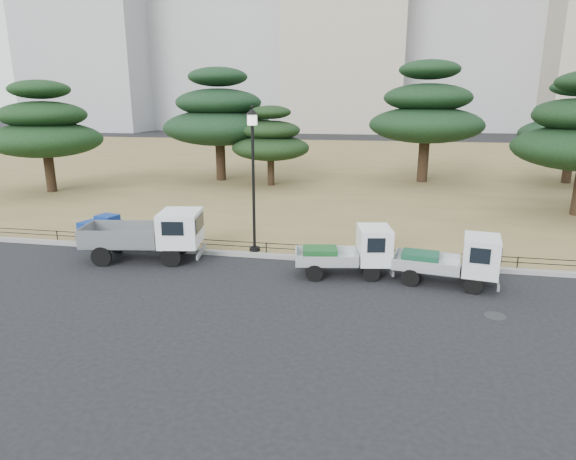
% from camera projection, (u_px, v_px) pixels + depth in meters
% --- Properties ---
extents(ground, '(220.00, 220.00, 0.00)m').
position_uv_depth(ground, '(276.00, 284.00, 15.70)').
color(ground, black).
extents(lawn, '(120.00, 56.00, 0.15)m').
position_uv_depth(lawn, '(348.00, 165.00, 44.68)').
color(lawn, olive).
rests_on(lawn, ground).
extents(curb, '(120.00, 0.25, 0.16)m').
position_uv_depth(curb, '(291.00, 257.00, 18.14)').
color(curb, gray).
rests_on(curb, ground).
extents(truck_large, '(4.51, 2.40, 1.87)m').
position_uv_depth(truck_large, '(150.00, 233.00, 17.85)').
color(truck_large, black).
rests_on(truck_large, ground).
extents(truck_kei_front, '(3.37, 1.88, 1.69)m').
position_uv_depth(truck_kei_front, '(351.00, 252.00, 16.31)').
color(truck_kei_front, black).
rests_on(truck_kei_front, ground).
extents(truck_kei_rear, '(3.38, 1.82, 1.68)m').
position_uv_depth(truck_kei_rear, '(454.00, 260.00, 15.45)').
color(truck_kei_rear, black).
rests_on(truck_kei_rear, ground).
extents(street_lamp, '(0.48, 0.48, 5.38)m').
position_uv_depth(street_lamp, '(253.00, 157.00, 17.75)').
color(street_lamp, black).
rests_on(street_lamp, lawn).
extents(pipe_fence, '(38.00, 0.04, 0.40)m').
position_uv_depth(pipe_fence, '(292.00, 247.00, 18.19)').
color(pipe_fence, black).
rests_on(pipe_fence, lawn).
extents(tarp_pile, '(1.95, 1.62, 1.13)m').
position_uv_depth(tarp_pile, '(104.00, 230.00, 20.00)').
color(tarp_pile, navy).
rests_on(tarp_pile, lawn).
extents(manhole, '(0.60, 0.60, 0.01)m').
position_uv_depth(manhole, '(495.00, 316.00, 13.34)').
color(manhole, '#2D2D30').
rests_on(manhole, ground).
extents(pine_west_far, '(6.83, 6.83, 6.90)m').
position_uv_depth(pine_west_far, '(44.00, 128.00, 29.96)').
color(pine_west_far, black).
rests_on(pine_west_far, lawn).
extents(pine_west_near, '(7.96, 7.96, 7.96)m').
position_uv_depth(pine_west_near, '(219.00, 116.00, 34.37)').
color(pine_west_near, black).
rests_on(pine_west_near, lawn).
extents(pine_center_left, '(5.28, 5.28, 5.36)m').
position_uv_depth(pine_center_left, '(271.00, 140.00, 32.49)').
color(pine_center_left, black).
rests_on(pine_center_left, lawn).
extents(pine_center_right, '(7.90, 7.90, 8.38)m').
position_uv_depth(pine_center_right, '(427.00, 113.00, 33.56)').
color(pine_center_right, black).
rests_on(pine_center_right, lawn).
extents(pine_east_far, '(7.10, 7.10, 7.13)m').
position_uv_depth(pine_east_far, '(574.00, 124.00, 33.24)').
color(pine_east_far, black).
rests_on(pine_east_far, lawn).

